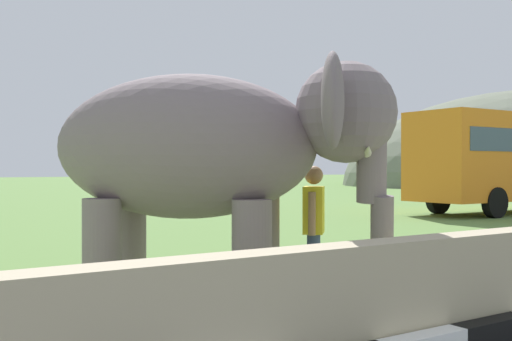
# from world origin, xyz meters

# --- Properties ---
(barrier_parapet) EXTENTS (28.00, 0.36, 1.00)m
(barrier_parapet) POSITION_xyz_m (2.00, 4.28, 0.50)
(barrier_parapet) COLOR tan
(barrier_parapet) RESTS_ON ground_plane
(elephant) EXTENTS (3.90, 3.75, 2.84)m
(elephant) POSITION_xyz_m (2.37, 6.72, 1.84)
(elephant) COLOR slate
(elephant) RESTS_ON ground_plane
(person_handler) EXTENTS (0.50, 0.52, 1.66)m
(person_handler) POSITION_xyz_m (3.59, 6.43, 0.93)
(person_handler) COLOR navy
(person_handler) RESTS_ON ground_plane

